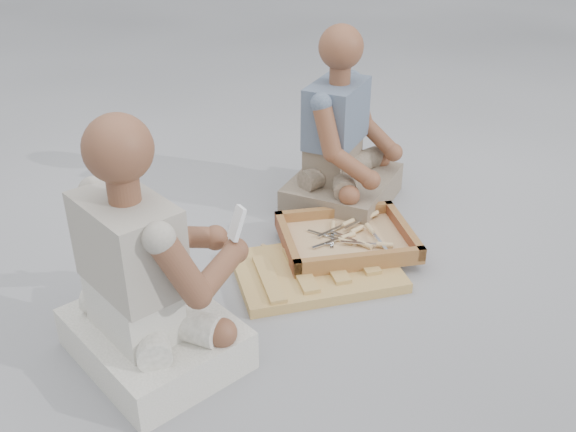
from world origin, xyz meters
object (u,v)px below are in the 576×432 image
craftsman (147,284)px  companion (342,148)px  carved_panel (317,271)px  tool_tray (346,239)px

craftsman → companion: (1.15, 0.69, -0.01)m
carved_panel → craftsman: (-0.74, -0.18, 0.28)m
tool_tray → companion: (0.22, 0.42, 0.22)m
tool_tray → companion: 0.52m
carved_panel → companion: companion is taller
craftsman → carved_panel: bearing=88.9°
craftsman → companion: 1.35m
tool_tray → carved_panel: bearing=-153.4°
tool_tray → craftsman: craftsman is taller
carved_panel → tool_tray: (0.20, 0.10, 0.05)m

